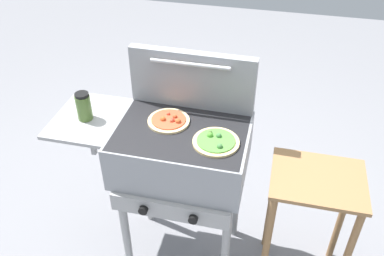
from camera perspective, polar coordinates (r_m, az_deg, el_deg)
name	(u,v)px	position (r m, az deg, el deg)	size (l,w,h in m)	color
ground_plane	(184,249)	(2.60, -1.12, -16.29)	(8.00, 8.00, 0.00)	gray
grill	(179,153)	(2.04, -1.78, -3.50)	(0.96, 0.53, 0.90)	gray
grill_lid_open	(192,80)	(2.04, 0.02, 6.67)	(0.63, 0.08, 0.30)	gray
pizza_pepperoni	(169,120)	(2.00, -3.20, 1.05)	(0.20, 0.20, 0.04)	beige
pizza_veggie	(216,141)	(1.87, 3.32, -1.85)	(0.21, 0.21, 0.04)	#E0C17F
sauce_jar	(84,106)	(2.05, -14.70, 2.90)	(0.07, 0.07, 0.14)	#4C6B2D
prep_table	(311,208)	(2.18, 16.11, -10.56)	(0.44, 0.36, 0.73)	olive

